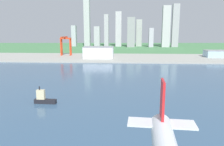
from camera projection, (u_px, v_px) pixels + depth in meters
ground_plane at (104, 78)px, 259.24m from camera, size 2400.00×2400.00×0.00m
water_bay at (97, 92)px, 200.44m from camera, size 840.00×360.00×0.15m
industrial_pier at (113, 58)px, 445.17m from camera, size 840.00×140.00×2.50m
tugboat_small at (44, 99)px, 168.08m from camera, size 17.02×4.21×13.39m
port_crane_red at (66, 42)px, 465.75m from camera, size 22.35×44.54×40.70m
warehouse_main at (99, 52)px, 427.68m from camera, size 58.11×33.00×22.28m
warehouse_annex at (215, 54)px, 442.57m from camera, size 40.80×30.63×13.93m
distant_skyline at (126, 30)px, 760.25m from camera, size 371.15×65.48×159.73m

